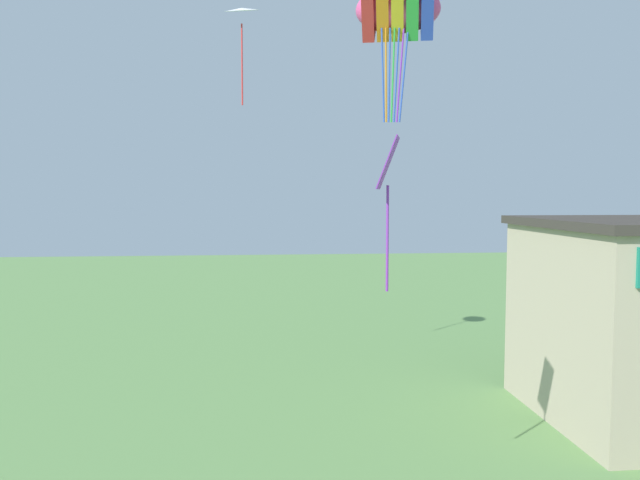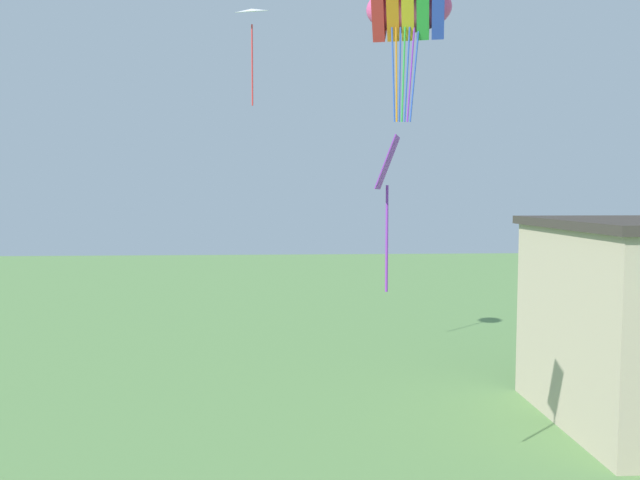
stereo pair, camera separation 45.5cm
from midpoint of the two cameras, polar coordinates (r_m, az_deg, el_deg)
The scene contains 3 objects.
kite_rainbow_parafoil at distance 21.68m, azimuth 8.74°, elevation 20.16°, with size 3.18×2.70×4.71m.
kite_purple_streamer at distance 11.55m, azimuth 7.30°, elevation 5.35°, with size 0.57×0.82×2.87m.
kite_white_delta at distance 20.92m, azimuth -5.60°, elevation 19.93°, with size 1.36×1.35×3.15m.
Camera 2 is at (-0.70, -3.90, 6.19)m, focal length 35.00 mm.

